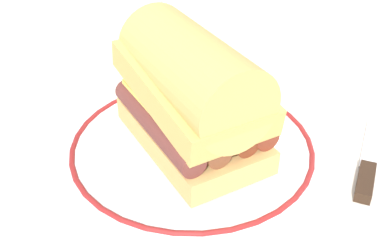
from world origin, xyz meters
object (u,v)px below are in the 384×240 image
(drinking_glass, at_px, (140,30))
(plate, at_px, (192,148))
(butter_knife, at_px, (368,164))
(sausage_sandwich, at_px, (192,93))

(drinking_glass, bearing_deg, plate, -19.72)
(drinking_glass, height_order, butter_knife, drinking_glass)
(butter_knife, bearing_deg, drinking_glass, -171.43)
(plate, bearing_deg, drinking_glass, 160.28)
(drinking_glass, bearing_deg, butter_knife, 8.57)
(drinking_glass, relative_size, butter_knife, 0.77)
(sausage_sandwich, distance_m, butter_knife, 0.20)
(sausage_sandwich, distance_m, drinking_glass, 0.24)
(plate, distance_m, sausage_sandwich, 0.07)
(sausage_sandwich, xyz_separation_m, butter_knife, (0.13, 0.13, -0.07))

